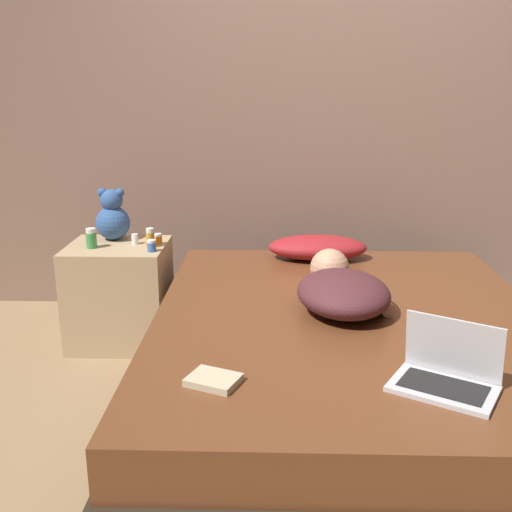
% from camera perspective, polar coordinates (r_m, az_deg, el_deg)
% --- Properties ---
extents(ground_plane, '(12.00, 12.00, 0.00)m').
position_cam_1_polar(ground_plane, '(2.78, 8.52, -13.91)').
color(ground_plane, '#937551').
extents(wall_back, '(8.00, 0.06, 2.60)m').
position_cam_1_polar(wall_back, '(3.71, 7.03, 14.70)').
color(wall_back, '#846656').
rests_on(wall_back, ground_plane).
extents(bed, '(1.69, 2.06, 0.44)m').
position_cam_1_polar(bed, '(2.68, 8.71, -9.89)').
color(bed, '#2D2319').
rests_on(bed, ground_plane).
extents(nightstand, '(0.52, 0.45, 0.55)m').
position_cam_1_polar(nightstand, '(3.36, -12.85, -3.56)').
color(nightstand, tan).
rests_on(nightstand, ground_plane).
extents(pillow, '(0.55, 0.28, 0.13)m').
position_cam_1_polar(pillow, '(3.35, 5.88, 0.82)').
color(pillow, maroon).
rests_on(pillow, bed).
extents(person_lying, '(0.44, 0.68, 0.19)m').
position_cam_1_polar(person_lying, '(2.64, 8.15, -3.09)').
color(person_lying, '#4C2328').
rests_on(person_lying, bed).
extents(laptop, '(0.38, 0.34, 0.22)m').
position_cam_1_polar(laptop, '(2.05, 17.73, -10.53)').
color(laptop, silver).
rests_on(laptop, bed).
extents(teddy_bear, '(0.19, 0.19, 0.29)m').
position_cam_1_polar(teddy_bear, '(3.37, -13.50, 3.60)').
color(teddy_bear, '#335693').
rests_on(teddy_bear, nightstand).
extents(bottle_white, '(0.04, 0.04, 0.06)m').
position_cam_1_polar(bottle_white, '(3.27, -11.46, 1.58)').
color(bottle_white, white).
rests_on(bottle_white, nightstand).
extents(bottle_orange, '(0.04, 0.04, 0.06)m').
position_cam_1_polar(bottle_orange, '(3.25, -9.30, 1.61)').
color(bottle_orange, orange).
rests_on(bottle_orange, nightstand).
extents(bottle_amber, '(0.04, 0.04, 0.10)m').
position_cam_1_polar(bottle_amber, '(3.19, -10.04, 1.70)').
color(bottle_amber, gold).
rests_on(bottle_amber, nightstand).
extents(bottle_green, '(0.05, 0.05, 0.11)m').
position_cam_1_polar(bottle_green, '(3.24, -15.42, 1.62)').
color(bottle_green, '#3D8E4C').
rests_on(bottle_green, nightstand).
extents(bottle_blue, '(0.05, 0.05, 0.06)m').
position_cam_1_polar(bottle_blue, '(3.11, -9.91, 0.96)').
color(bottle_blue, '#3866B2').
rests_on(bottle_blue, nightstand).
extents(book, '(0.20, 0.18, 0.02)m').
position_cam_1_polar(book, '(2.00, -4.07, -11.70)').
color(book, '#C6B793').
rests_on(book, bed).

